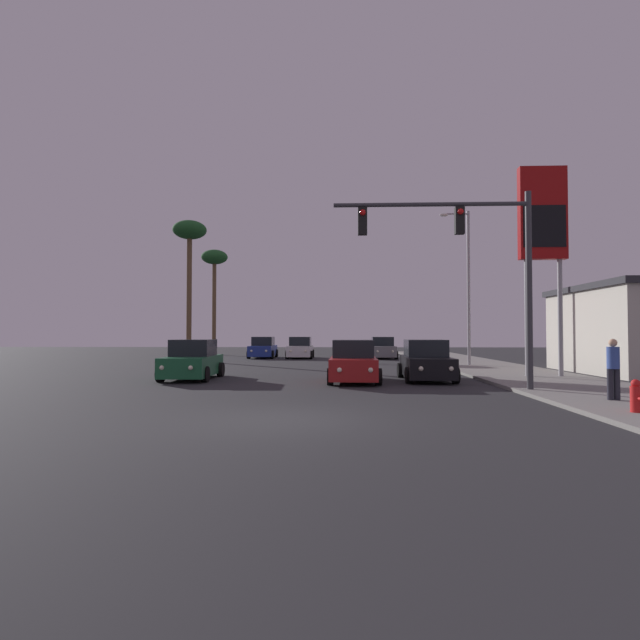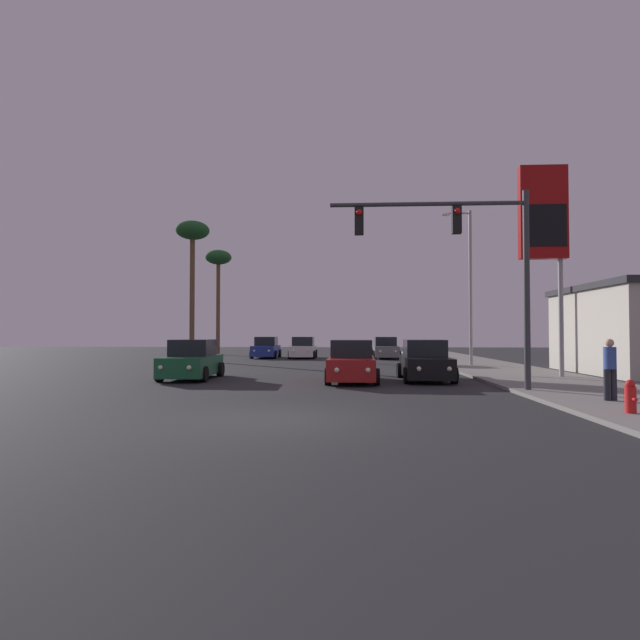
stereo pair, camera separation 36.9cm
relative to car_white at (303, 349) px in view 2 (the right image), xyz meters
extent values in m
plane|color=#28282B|center=(1.80, -27.91, -0.76)|extent=(120.00, 120.00, 0.00)
cube|color=gray|center=(11.30, -17.91, -0.70)|extent=(5.00, 60.00, 0.12)
cube|color=silver|center=(0.00, -0.04, -0.18)|extent=(1.82, 4.21, 0.80)
cube|color=black|center=(0.00, 0.11, 0.57)|extent=(1.61, 2.01, 0.70)
cylinder|color=black|center=(-0.90, -1.34, -0.44)|extent=(0.24, 0.64, 0.64)
cylinder|color=black|center=(0.90, -1.34, -0.44)|extent=(0.24, 0.64, 0.64)
cylinder|color=black|center=(-0.90, 1.27, -0.44)|extent=(0.24, 0.64, 0.64)
cylinder|color=black|center=(0.90, 1.27, -0.44)|extent=(0.24, 0.64, 0.64)
sphere|color=#F2EACC|center=(-0.56, -2.16, -0.13)|extent=(0.18, 0.18, 0.18)
sphere|color=#F2EACC|center=(0.56, -2.16, -0.13)|extent=(0.18, 0.18, 0.18)
cube|color=black|center=(6.64, -18.28, -0.18)|extent=(1.92, 4.25, 0.80)
cube|color=black|center=(6.64, -18.13, 0.57)|extent=(1.66, 2.05, 0.70)
cylinder|color=black|center=(5.74, -19.58, -0.44)|extent=(0.24, 0.64, 0.64)
cylinder|color=black|center=(7.54, -19.58, -0.44)|extent=(0.24, 0.64, 0.64)
cylinder|color=black|center=(5.74, -16.97, -0.44)|extent=(0.24, 0.64, 0.64)
cylinder|color=black|center=(7.54, -16.97, -0.44)|extent=(0.24, 0.64, 0.64)
sphere|color=#F2EACC|center=(6.08, -20.40, -0.13)|extent=(0.18, 0.18, 0.18)
sphere|color=#F2EACC|center=(7.19, -20.40, -0.13)|extent=(0.18, 0.18, 0.18)
cube|color=maroon|center=(3.61, -19.03, -0.18)|extent=(1.91, 4.25, 0.80)
cube|color=black|center=(3.61, -18.88, 0.57)|extent=(1.65, 2.04, 0.70)
cylinder|color=black|center=(2.71, -20.33, -0.44)|extent=(0.24, 0.64, 0.64)
cylinder|color=black|center=(4.51, -20.33, -0.44)|extent=(0.24, 0.64, 0.64)
cylinder|color=black|center=(2.71, -17.73, -0.44)|extent=(0.24, 0.64, 0.64)
cylinder|color=black|center=(4.51, -17.73, -0.44)|extent=(0.24, 0.64, 0.64)
sphere|color=#F2EACC|center=(3.05, -21.15, -0.13)|extent=(0.18, 0.18, 0.18)
sphere|color=#F2EACC|center=(4.17, -21.15, -0.13)|extent=(0.18, 0.18, 0.18)
cube|color=navy|center=(-3.00, 0.35, -0.18)|extent=(1.84, 4.22, 0.80)
cube|color=black|center=(-3.00, 0.50, 0.57)|extent=(1.62, 2.01, 0.70)
cylinder|color=black|center=(-3.90, -0.95, -0.44)|extent=(0.24, 0.64, 0.64)
cylinder|color=black|center=(-2.10, -0.95, -0.44)|extent=(0.24, 0.64, 0.64)
cylinder|color=black|center=(-3.90, 1.66, -0.44)|extent=(0.24, 0.64, 0.64)
cylinder|color=black|center=(-2.10, 1.66, -0.44)|extent=(0.24, 0.64, 0.64)
sphere|color=#F2EACC|center=(-3.56, -1.77, -0.13)|extent=(0.18, 0.18, 0.18)
sphere|color=#F2EACC|center=(-2.44, -1.77, -0.13)|extent=(0.18, 0.18, 0.18)
cube|color=#195933|center=(-3.17, -18.13, -0.18)|extent=(1.96, 4.27, 0.80)
cube|color=black|center=(-3.17, -17.98, 0.57)|extent=(1.68, 2.06, 0.70)
cylinder|color=black|center=(-4.07, -19.43, -0.44)|extent=(0.24, 0.64, 0.64)
cylinder|color=black|center=(-2.27, -19.43, -0.44)|extent=(0.24, 0.64, 0.64)
cylinder|color=black|center=(-4.07, -16.83, -0.44)|extent=(0.24, 0.64, 0.64)
cylinder|color=black|center=(-2.27, -16.83, -0.44)|extent=(0.24, 0.64, 0.64)
sphere|color=#F2EACC|center=(-3.73, -20.25, -0.13)|extent=(0.18, 0.18, 0.18)
sphere|color=#F2EACC|center=(-2.62, -20.25, -0.13)|extent=(0.18, 0.18, 0.18)
cube|color=slate|center=(6.42, -0.26, -0.18)|extent=(1.86, 4.23, 0.80)
cube|color=black|center=(6.42, -0.11, 0.57)|extent=(1.63, 2.02, 0.70)
cylinder|color=black|center=(5.52, -1.56, -0.44)|extent=(0.24, 0.64, 0.64)
cylinder|color=black|center=(7.32, -1.56, -0.44)|extent=(0.24, 0.64, 0.64)
cylinder|color=black|center=(5.52, 1.05, -0.44)|extent=(0.24, 0.64, 0.64)
cylinder|color=black|center=(7.32, 1.05, -0.44)|extent=(0.24, 0.64, 0.64)
sphere|color=#F2EACC|center=(5.86, -2.38, -0.13)|extent=(0.18, 0.18, 0.18)
sphere|color=#F2EACC|center=(6.98, -2.38, -0.13)|extent=(0.18, 0.18, 0.18)
cylinder|color=#38383D|center=(9.27, -22.51, 2.61)|extent=(0.20, 0.20, 6.50)
cylinder|color=#38383D|center=(6.07, -22.51, 5.46)|extent=(6.41, 0.14, 0.14)
cube|color=black|center=(7.03, -22.51, 4.91)|extent=(0.30, 0.24, 0.90)
sphere|color=red|center=(7.03, -22.65, 5.18)|extent=(0.20, 0.20, 0.20)
cube|color=black|center=(3.82, -22.51, 4.91)|extent=(0.30, 0.24, 0.90)
sphere|color=red|center=(3.82, -22.65, 5.18)|extent=(0.20, 0.20, 0.20)
cylinder|color=#99999E|center=(10.62, -9.69, 3.86)|extent=(0.18, 0.18, 9.00)
cylinder|color=#99999E|center=(9.92, -9.69, 8.21)|extent=(1.40, 0.10, 0.10)
ellipsoid|color=silver|center=(9.22, -9.69, 8.16)|extent=(0.50, 0.24, 0.20)
cylinder|color=#99999E|center=(11.10, -17.39, 1.86)|extent=(0.20, 0.20, 5.00)
cylinder|color=#99999E|center=(12.50, -17.39, 1.86)|extent=(0.20, 0.20, 5.00)
cube|color=#990C0C|center=(11.80, -17.39, 6.36)|extent=(2.00, 0.40, 4.00)
cube|color=black|center=(11.80, -17.60, 5.76)|extent=(1.80, 0.03, 1.80)
cylinder|color=red|center=(9.88, -27.26, -0.34)|extent=(0.24, 0.24, 0.60)
sphere|color=red|center=(9.88, -27.26, 0.02)|extent=(0.20, 0.20, 0.20)
cylinder|color=red|center=(9.88, -27.43, -0.31)|extent=(0.08, 0.10, 0.08)
cylinder|color=#23232D|center=(10.45, -25.10, -0.22)|extent=(0.16, 0.16, 0.85)
cylinder|color=#23232D|center=(10.63, -25.10, -0.22)|extent=(0.16, 0.16, 0.85)
cylinder|color=#334C99|center=(10.54, -25.10, 0.51)|extent=(0.32, 0.32, 0.60)
sphere|color=tan|center=(10.54, -25.10, 0.92)|extent=(0.22, 0.22, 0.22)
cylinder|color=brown|center=(-7.66, -3.91, 3.69)|extent=(0.36, 0.36, 8.90)
ellipsoid|color=#1E5123|center=(-7.66, -3.91, 8.62)|extent=(2.40, 2.40, 1.32)
cylinder|color=brown|center=(-8.38, 6.09, 3.48)|extent=(0.36, 0.36, 8.49)
ellipsoid|color=#1E5123|center=(-8.38, 6.09, 8.21)|extent=(2.40, 2.40, 1.32)
camera|label=1|loc=(3.03, -39.06, 1.17)|focal=28.00mm
camera|label=2|loc=(3.40, -39.04, 1.17)|focal=28.00mm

